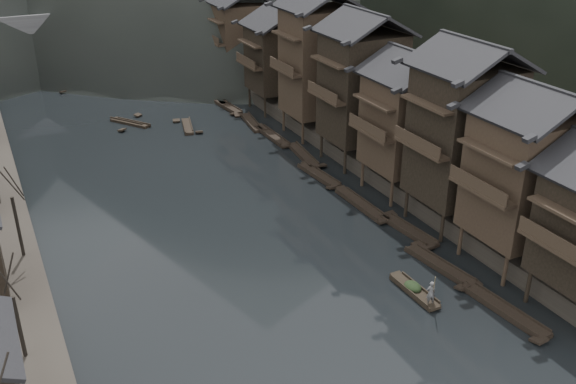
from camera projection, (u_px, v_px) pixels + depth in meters
water at (305, 313)px, 42.96m from camera, size 300.00×300.00×0.00m
right_bank at (394, 84)px, 88.87m from camera, size 40.00×200.00×1.80m
stilt_houses at (371, 80)px, 61.68m from camera, size 9.00×67.60×16.46m
moored_sampans at (310, 165)px, 64.97m from camera, size 3.15×61.45×0.47m
midriver_boats at (125, 111)px, 80.57m from camera, size 12.58×28.86×0.45m
stone_bridge at (89, 34)px, 98.89m from camera, size 40.00×6.00×9.00m
hero_sampan at (414, 291)px, 44.93m from camera, size 1.12×5.00×0.44m
cargo_heap at (413, 282)px, 44.87m from camera, size 1.10×1.44×0.66m
boatman at (431, 290)px, 43.01m from camera, size 0.75×0.58×1.82m
bamboo_pole at (438, 254)px, 41.90m from camera, size 1.70×1.99×3.68m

